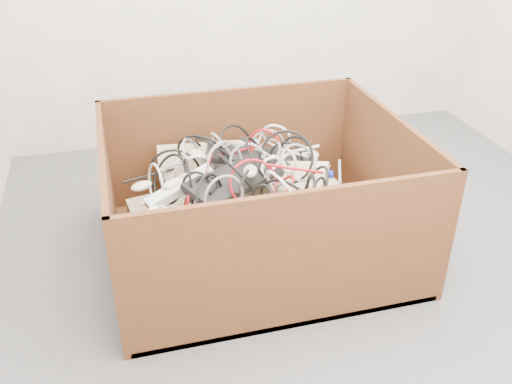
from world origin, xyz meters
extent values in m
plane|color=#4F4F51|center=(0.00, 0.00, 0.00)|extent=(3.00, 3.00, 0.00)
cube|color=#3E1D0F|center=(-0.30, 0.17, 0.01)|extent=(1.29, 1.07, 0.03)
cube|color=#3E1D0F|center=(-0.30, 0.70, 0.30)|extent=(1.29, 0.02, 0.60)
cube|color=#3E1D0F|center=(-0.30, -0.35, 0.30)|extent=(1.29, 0.03, 0.60)
cube|color=#3E1D0F|center=(0.34, 0.17, 0.30)|extent=(0.03, 1.02, 0.60)
cube|color=#3E1D0F|center=(-0.93, 0.17, 0.30)|extent=(0.02, 1.02, 0.60)
cube|color=#C3BC91|center=(-0.30, 0.20, 0.08)|extent=(1.13, 0.98, 0.21)
cube|color=#C3BC91|center=(-0.40, 0.12, 0.16)|extent=(0.81, 0.73, 0.22)
cube|color=#C8BE8D|center=(-0.50, 0.43, 0.18)|extent=(0.51, 0.25, 0.12)
cube|color=#C8BE8D|center=(0.09, 0.32, 0.18)|extent=(0.38, 0.51, 0.11)
cube|color=#C8BE8D|center=(-0.13, 0.02, 0.21)|extent=(0.21, 0.50, 0.09)
cube|color=#C8BE8D|center=(-0.55, -0.04, 0.20)|extent=(0.50, 0.21, 0.22)
cube|color=#C8BE8D|center=(-0.02, -0.07, 0.24)|extent=(0.19, 0.48, 0.18)
cube|color=#C8BE8D|center=(-0.44, 0.53, 0.32)|extent=(0.49, 0.19, 0.18)
cube|color=#C8BE8D|center=(-0.41, 0.15, 0.28)|extent=(0.48, 0.44, 0.18)
cube|color=#C8BE8D|center=(-0.18, 0.28, 0.32)|extent=(0.47, 0.44, 0.19)
cube|color=black|center=(-0.23, 0.40, 0.37)|extent=(0.52, 0.28, 0.08)
cube|color=black|center=(-0.39, 0.17, 0.40)|extent=(0.50, 0.42, 0.09)
ellipsoid|color=beige|center=(-0.78, 0.31, 0.34)|extent=(0.12, 0.09, 0.04)
ellipsoid|color=beige|center=(0.05, 0.45, 0.33)|extent=(0.10, 0.12, 0.04)
ellipsoid|color=beige|center=(-0.55, -0.17, 0.30)|extent=(0.12, 0.10, 0.04)
ellipsoid|color=beige|center=(-0.34, 0.13, 0.44)|extent=(0.09, 0.11, 0.04)
ellipsoid|color=beige|center=(-0.52, 0.41, 0.42)|extent=(0.10, 0.12, 0.04)
ellipsoid|color=black|center=(-0.07, -0.24, 0.30)|extent=(0.12, 0.10, 0.04)
ellipsoid|color=beige|center=(-0.66, 0.18, 0.40)|extent=(0.12, 0.10, 0.04)
cube|color=silver|center=(-0.63, 0.17, 0.38)|extent=(0.31, 0.16, 0.13)
cube|color=silver|center=(-0.64, 0.03, 0.33)|extent=(0.30, 0.12, 0.10)
cube|color=#0C1BBD|center=(0.04, 0.19, 0.35)|extent=(0.06, 0.05, 0.03)
torus|color=black|center=(-0.39, 0.15, 0.43)|extent=(0.21, 0.31, 0.26)
torus|color=black|center=(-0.48, 0.47, 0.38)|extent=(0.30, 0.18, 0.29)
torus|color=black|center=(-0.14, -0.09, 0.39)|extent=(0.08, 0.32, 0.32)
torus|color=black|center=(-0.35, -0.10, 0.44)|extent=(0.11, 0.11, 0.12)
torus|color=#A30B11|center=(-0.34, 0.05, 0.43)|extent=(0.26, 0.17, 0.21)
torus|color=black|center=(-0.37, -0.10, 0.39)|extent=(0.15, 0.22, 0.17)
torus|color=black|center=(-0.67, -0.07, 0.30)|extent=(0.32, 0.26, 0.22)
torus|color=black|center=(-0.11, -0.06, 0.39)|extent=(0.13, 0.14, 0.18)
torus|color=black|center=(-0.66, 0.28, 0.37)|extent=(0.17, 0.32, 0.30)
torus|color=silver|center=(-0.72, 0.33, 0.32)|extent=(0.08, 0.27, 0.28)
torus|color=silver|center=(-0.22, 0.17, 0.41)|extent=(0.16, 0.10, 0.14)
torus|color=silver|center=(-0.12, 0.47, 0.43)|extent=(0.18, 0.11, 0.20)
torus|color=silver|center=(-0.65, -0.01, 0.31)|extent=(0.24, 0.29, 0.22)
torus|color=#A30B11|center=(-0.24, 0.04, 0.39)|extent=(0.15, 0.21, 0.18)
torus|color=gray|center=(-0.20, -0.05, 0.40)|extent=(0.15, 0.17, 0.18)
torus|color=gray|center=(-0.32, 0.23, 0.44)|extent=(0.22, 0.09, 0.21)
torus|color=black|center=(-0.26, 0.25, 0.43)|extent=(0.20, 0.34, 0.30)
torus|color=black|center=(-0.57, 0.13, 0.41)|extent=(0.17, 0.09, 0.15)
torus|color=black|center=(-0.42, 0.46, 0.39)|extent=(0.25, 0.30, 0.23)
torus|color=#A30B11|center=(-0.21, 0.35, 0.45)|extent=(0.18, 0.13, 0.21)
torus|color=gray|center=(-0.39, 0.46, 0.41)|extent=(0.11, 0.20, 0.20)
torus|color=silver|center=(-0.14, 0.25, 0.41)|extent=(0.09, 0.16, 0.17)
torus|color=black|center=(-0.62, 0.42, 0.32)|extent=(0.34, 0.11, 0.35)
torus|color=black|center=(-0.11, 0.35, 0.37)|extent=(0.19, 0.14, 0.21)
torus|color=#A30B11|center=(-0.62, 0.09, 0.36)|extent=(0.05, 0.15, 0.15)
torus|color=silver|center=(-0.54, 0.38, 0.34)|extent=(0.26, 0.08, 0.26)
torus|color=gray|center=(-0.48, -0.01, 0.42)|extent=(0.25, 0.10, 0.26)
torus|color=black|center=(-0.16, 0.19, 0.45)|extent=(0.30, 0.18, 0.30)
torus|color=#A30B11|center=(-0.73, 0.01, 0.29)|extent=(0.19, 0.22, 0.14)
torus|color=black|center=(-0.32, 0.46, 0.41)|extent=(0.20, 0.21, 0.24)
torus|color=gray|center=(-0.43, 0.41, 0.41)|extent=(0.13, 0.14, 0.15)
torus|color=black|center=(-0.25, -0.07, 0.40)|extent=(0.23, 0.20, 0.29)
torus|color=silver|center=(-0.24, -0.04, 0.41)|extent=(0.16, 0.29, 0.29)
torus|color=gray|center=(-0.11, 0.17, 0.44)|extent=(0.19, 0.16, 0.16)
torus|color=gray|center=(-0.17, 0.45, 0.40)|extent=(0.23, 0.06, 0.23)
torus|color=silver|center=(-0.21, 0.37, 0.38)|extent=(0.10, 0.13, 0.14)
torus|color=black|center=(-0.10, -0.01, 0.40)|extent=(0.15, 0.26, 0.23)
torus|color=gray|center=(-0.63, 0.30, 0.39)|extent=(0.18, 0.08, 0.17)
torus|color=black|center=(-0.59, 0.17, 0.41)|extent=(0.02, 0.28, 0.28)
torus|color=black|center=(-0.51, -0.10, 0.34)|extent=(0.34, 0.03, 0.34)
torus|color=gray|center=(-0.42, 0.23, 0.43)|extent=(0.23, 0.18, 0.23)
torus|color=gray|center=(-0.54, 0.15, 0.39)|extent=(0.13, 0.06, 0.12)
torus|color=black|center=(-0.07, 0.34, 0.37)|extent=(0.15, 0.25, 0.24)
torus|color=gray|center=(-0.53, 0.42, 0.37)|extent=(0.15, 0.30, 0.30)
torus|color=silver|center=(-0.58, 0.22, 0.36)|extent=(0.16, 0.07, 0.16)
torus|color=black|center=(-0.53, 0.00, 0.40)|extent=(0.19, 0.22, 0.25)
torus|color=gray|center=(-0.20, 0.31, 0.44)|extent=(0.11, 0.14, 0.12)
torus|color=black|center=(-0.53, 0.09, 0.41)|extent=(0.15, 0.10, 0.13)
cylinder|color=gray|center=(-0.58, 0.28, 0.36)|extent=(0.16, 0.06, 0.02)
cylinder|color=gray|center=(-0.20, 0.50, 0.38)|extent=(0.12, 0.23, 0.05)
cylinder|color=silver|center=(-0.64, 0.15, 0.35)|extent=(0.18, 0.14, 0.05)
cylinder|color=black|center=(-0.25, 0.37, 0.44)|extent=(0.12, 0.10, 0.06)
cylinder|color=black|center=(-0.73, 0.05, 0.35)|extent=(0.12, 0.06, 0.06)
cylinder|color=silver|center=(-0.20, 0.18, 0.43)|extent=(0.16, 0.17, 0.03)
cylinder|color=black|center=(-0.69, -0.04, 0.32)|extent=(0.03, 0.25, 0.09)
cylinder|color=silver|center=(-0.68, 0.14, 0.32)|extent=(0.24, 0.04, 0.05)
cylinder|color=#A30B11|center=(-0.30, 0.42, 0.40)|extent=(0.22, 0.07, 0.01)
cylinder|color=black|center=(-0.72, 0.50, 0.29)|extent=(0.29, 0.09, 0.02)
cylinder|color=silver|center=(-0.71, -0.11, 0.33)|extent=(0.06, 0.16, 0.02)
cylinder|color=silver|center=(0.02, -0.13, 0.31)|extent=(0.21, 0.20, 0.05)
cylinder|color=black|center=(-0.52, 0.30, 0.37)|extent=(0.23, 0.02, 0.06)
cylinder|color=#A30B11|center=(-0.16, 0.07, 0.46)|extent=(0.24, 0.06, 0.06)
cylinder|color=black|center=(-0.46, 0.14, 0.40)|extent=(0.15, 0.22, 0.04)
cylinder|color=silver|center=(-0.41, 0.52, 0.39)|extent=(0.10, 0.10, 0.03)
cylinder|color=silver|center=(-0.05, 0.29, 0.44)|extent=(0.14, 0.06, 0.05)
cylinder|color=#A30B11|center=(-0.51, 0.20, 0.43)|extent=(0.12, 0.27, 0.08)
cylinder|color=gray|center=(0.07, 0.13, 0.38)|extent=(0.08, 0.16, 0.04)
cylinder|color=silver|center=(-0.09, 0.37, 0.37)|extent=(0.23, 0.02, 0.03)
cylinder|color=black|center=(-0.54, -0.13, 0.33)|extent=(0.12, 0.08, 0.04)
cylinder|color=silver|center=(-0.48, 0.49, 0.38)|extent=(0.27, 0.05, 0.10)
cylinder|color=black|center=(-0.40, 0.02, 0.46)|extent=(0.10, 0.14, 0.04)
cylinder|color=silver|center=(-0.03, 0.31, 0.39)|extent=(0.11, 0.10, 0.02)
camera|label=1|loc=(-0.86, -1.90, 1.55)|focal=39.65mm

